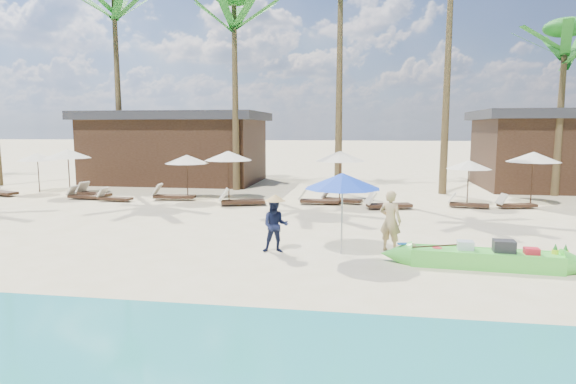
# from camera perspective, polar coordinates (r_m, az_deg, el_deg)

# --- Properties ---
(ground) EXTENTS (240.00, 240.00, 0.00)m
(ground) POSITION_cam_1_polar(r_m,az_deg,el_deg) (11.90, -8.33, -8.75)
(ground) COLOR beige
(ground) RESTS_ON ground
(wet_sand_strip) EXTENTS (240.00, 4.50, 0.01)m
(wet_sand_strip) POSITION_cam_1_polar(r_m,az_deg,el_deg) (7.59, -20.21, -18.89)
(wet_sand_strip) COLOR tan
(wet_sand_strip) RESTS_ON ground
(green_canoe) EXTENTS (5.47, 0.97, 0.69)m
(green_canoe) POSITION_cam_1_polar(r_m,az_deg,el_deg) (12.56, 22.21, -7.26)
(green_canoe) COLOR #50D942
(green_canoe) RESTS_ON ground
(tourist) EXTENTS (0.72, 0.62, 1.67)m
(tourist) POSITION_cam_1_polar(r_m,az_deg,el_deg) (13.33, 12.03, -3.36)
(tourist) COLOR tan
(tourist) RESTS_ON ground
(vendor_green) EXTENTS (0.78, 0.64, 1.46)m
(vendor_green) POSITION_cam_1_polar(r_m,az_deg,el_deg) (12.94, -1.51, -4.00)
(vendor_green) COLOR #151C3C
(vendor_green) RESTS_ON ground
(blue_umbrella) EXTENTS (2.02, 2.02, 2.17)m
(blue_umbrella) POSITION_cam_1_polar(r_m,az_deg,el_deg) (12.65, 6.47, 1.32)
(blue_umbrella) COLOR #99999E
(blue_umbrella) RESTS_ON ground
(resort_parasol_2) EXTENTS (1.99, 1.99, 2.05)m
(resort_parasol_2) POSITION_cam_1_polar(r_m,az_deg,el_deg) (28.27, -27.58, 3.72)
(resort_parasol_2) COLOR #392417
(resort_parasol_2) RESTS_ON ground
(lounger_2_left) EXTENTS (2.00, 1.12, 0.65)m
(lounger_2_left) POSITION_cam_1_polar(r_m,az_deg,el_deg) (27.81, -30.99, 0.07)
(lounger_2_left) COLOR #392417
(lounger_2_left) RESTS_ON ground
(resort_parasol_3) EXTENTS (2.23, 2.23, 2.30)m
(resort_parasol_3) POSITION_cam_1_polar(r_m,az_deg,el_deg) (26.28, -24.64, 4.16)
(resort_parasol_3) COLOR #392417
(resort_parasol_3) RESTS_ON ground
(lounger_3_left) EXTENTS (1.98, 1.14, 0.64)m
(lounger_3_left) POSITION_cam_1_polar(r_m,az_deg,el_deg) (25.20, -22.17, -0.08)
(lounger_3_left) COLOR #392417
(lounger_3_left) RESTS_ON ground
(lounger_3_right) EXTENTS (1.67, 0.57, 0.56)m
(lounger_3_right) POSITION_cam_1_polar(r_m,az_deg,el_deg) (24.58, -23.12, -0.37)
(lounger_3_right) COLOR #392417
(lounger_3_right) RESTS_ON ground
(resort_parasol_4) EXTENTS (2.04, 2.04, 2.11)m
(resort_parasol_4) POSITION_cam_1_polar(r_m,az_deg,el_deg) (22.79, -11.90, 3.82)
(resort_parasol_4) COLOR #392417
(resort_parasol_4) RESTS_ON ground
(lounger_4_left) EXTENTS (1.67, 0.68, 0.55)m
(lounger_4_left) POSITION_cam_1_polar(r_m,az_deg,el_deg) (23.41, -20.00, -0.59)
(lounger_4_left) COLOR #392417
(lounger_4_left) RESTS_ON ground
(lounger_4_right) EXTENTS (2.02, 0.77, 0.67)m
(lounger_4_right) POSITION_cam_1_polar(r_m,az_deg,el_deg) (23.04, -13.64, -0.38)
(lounger_4_right) COLOR #392417
(lounger_4_right) RESTS_ON ground
(resort_parasol_5) EXTENTS (2.21, 2.21, 2.28)m
(resort_parasol_5) POSITION_cam_1_polar(r_m,az_deg,el_deg) (22.55, -7.09, 4.29)
(resort_parasol_5) COLOR #392417
(resort_parasol_5) RESTS_ON ground
(lounger_5_left) EXTENTS (2.08, 1.20, 0.67)m
(lounger_5_left) POSITION_cam_1_polar(r_m,az_deg,el_deg) (20.87, -5.75, -1.00)
(lounger_5_left) COLOR #392417
(lounger_5_left) RESTS_ON ground
(resort_parasol_6) EXTENTS (2.26, 2.26, 2.33)m
(resort_parasol_6) POSITION_cam_1_polar(r_m,az_deg,el_deg) (21.41, 6.20, 4.26)
(resort_parasol_6) COLOR #392417
(resort_parasol_6) RESTS_ON ground
(lounger_6_left) EXTENTS (1.80, 0.57, 0.61)m
(lounger_6_left) POSITION_cam_1_polar(r_m,az_deg,el_deg) (21.14, 3.43, -0.93)
(lounger_6_left) COLOR #392417
(lounger_6_left) RESTS_ON ground
(lounger_6_right) EXTENTS (1.89, 1.03, 0.61)m
(lounger_6_right) POSITION_cam_1_polar(r_m,az_deg,el_deg) (21.55, 6.15, -0.80)
(lounger_6_right) COLOR #392417
(lounger_6_right) RESTS_ON ground
(resort_parasol_7) EXTENTS (1.91, 1.91, 1.96)m
(resort_parasol_7) POSITION_cam_1_polar(r_m,az_deg,el_deg) (22.08, 20.65, 3.05)
(resort_parasol_7) COLOR #392417
(resort_parasol_7) RESTS_ON ground
(lounger_7_left) EXTENTS (2.01, 1.09, 0.65)m
(lounger_7_left) POSITION_cam_1_polar(r_m,az_deg,el_deg) (20.26, 11.53, -1.41)
(lounger_7_left) COLOR #392417
(lounger_7_left) RESTS_ON ground
(lounger_7_right) EXTENTS (1.71, 0.85, 0.56)m
(lounger_7_right) POSITION_cam_1_polar(r_m,az_deg,el_deg) (21.55, 20.36, -1.28)
(lounger_7_right) COLOR #392417
(lounger_7_right) RESTS_ON ground
(resort_parasol_8) EXTENTS (2.24, 2.24, 2.31)m
(resort_parasol_8) POSITION_cam_1_polar(r_m,az_deg,el_deg) (23.52, 27.09, 3.71)
(resort_parasol_8) COLOR #392417
(resort_parasol_8) RESTS_ON ground
(lounger_8_left) EXTENTS (1.70, 0.88, 0.55)m
(lounger_8_left) POSITION_cam_1_polar(r_m,az_deg,el_deg) (22.14, 25.24, -1.31)
(lounger_8_left) COLOR #392417
(lounger_8_left) RESTS_ON ground
(palm_2) EXTENTS (2.08, 2.08, 11.33)m
(palm_2) POSITION_cam_1_polar(r_m,az_deg,el_deg) (30.03, -19.85, 18.39)
(palm_2) COLOR brown
(palm_2) RESTS_ON ground
(palm_3) EXTENTS (2.08, 2.08, 10.52)m
(palm_3) POSITION_cam_1_polar(r_m,az_deg,el_deg) (26.59, -6.39, 18.92)
(palm_3) COLOR brown
(palm_3) RESTS_ON ground
(palm_4) EXTENTS (2.08, 2.08, 11.70)m
(palm_4) POSITION_cam_1_polar(r_m,az_deg,el_deg) (25.68, 6.23, 21.33)
(palm_4) COLOR brown
(palm_4) RESTS_ON ground
(palm_6) EXTENTS (2.08, 2.08, 8.51)m
(palm_6) POSITION_cam_1_polar(r_m,az_deg,el_deg) (27.35, 29.98, 14.42)
(palm_6) COLOR brown
(palm_6) RESTS_ON ground
(pavilion_west) EXTENTS (10.80, 6.60, 4.30)m
(pavilion_west) POSITION_cam_1_polar(r_m,az_deg,el_deg) (30.63, -13.04, 5.26)
(pavilion_west) COLOR #392417
(pavilion_west) RESTS_ON ground
(pavilion_east) EXTENTS (8.80, 6.60, 4.30)m
(pavilion_east) POSITION_cam_1_polar(r_m,az_deg,el_deg) (30.31, 29.43, 4.47)
(pavilion_east) COLOR #392417
(pavilion_east) RESTS_ON ground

